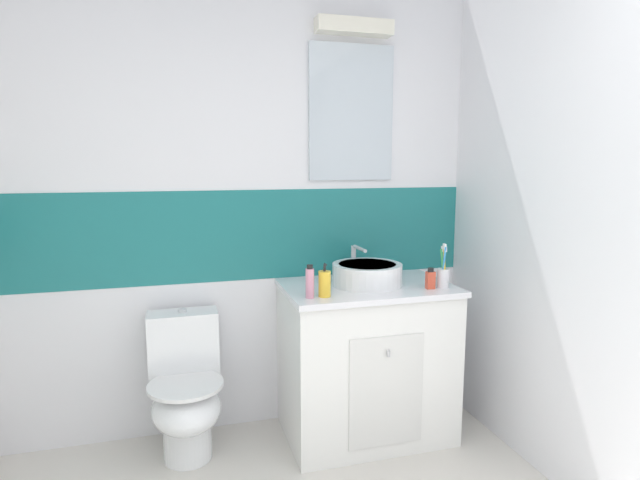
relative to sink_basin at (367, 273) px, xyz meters
The scene contains 9 objects.
wall_back_tiled 0.77m from the sink_basin, 150.37° to the left, with size 3.20×0.20×2.50m.
wall_right_plain 1.22m from the sink_basin, 50.76° to the right, with size 0.10×3.48×2.50m, color white.
vanity_cabinet 0.49m from the sink_basin, 67.96° to the left, with size 0.90×0.60×0.85m.
sink_basin is the anchor object (origin of this frame).
toilet 1.11m from the sink_basin, behind, with size 0.37×0.50×0.74m.
toothbrush_cup 0.40m from the sink_basin, 24.36° to the right, with size 0.07×0.07×0.23m.
soap_dispenser 0.34m from the sink_basin, 148.94° to the right, with size 0.06×0.06×0.17m.
perfume_flask_small 0.33m from the sink_basin, 31.48° to the right, with size 0.04×0.03×0.11m.
deodorant_spray_can 0.40m from the sink_basin, 154.00° to the right, with size 0.04×0.04×0.16m.
Camera 1 is at (-0.37, -0.40, 1.50)m, focal length 28.77 mm.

